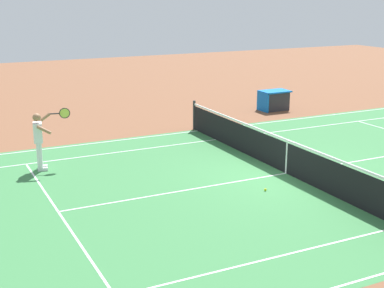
% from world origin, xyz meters
% --- Properties ---
extents(ground_plane, '(60.00, 60.00, 0.00)m').
position_xyz_m(ground_plane, '(0.00, 0.00, 0.00)').
color(ground_plane, brown).
extents(court_slab, '(24.20, 11.40, 0.00)m').
position_xyz_m(court_slab, '(0.00, 0.00, 0.00)').
color(court_slab, '#387A42').
rests_on(court_slab, ground_plane).
extents(court_line_markings, '(23.85, 11.05, 0.01)m').
position_xyz_m(court_line_markings, '(0.00, 0.00, 0.00)').
color(court_line_markings, white).
rests_on(court_line_markings, ground_plane).
extents(tennis_net, '(0.10, 11.70, 1.08)m').
position_xyz_m(tennis_net, '(0.00, 0.00, 0.49)').
color(tennis_net, '#2D2D33').
rests_on(tennis_net, ground_plane).
extents(tennis_player_near, '(1.14, 0.76, 1.70)m').
position_xyz_m(tennis_player_near, '(6.09, -3.39, 0.93)').
color(tennis_player_near, white).
rests_on(tennis_player_near, ground_plane).
extents(tennis_ball, '(0.07, 0.07, 0.07)m').
position_xyz_m(tennis_ball, '(1.32, 0.94, 0.03)').
color(tennis_ball, '#CCE01E').
rests_on(tennis_ball, ground_plane).
extents(equipment_cart_tarped, '(1.25, 0.84, 0.85)m').
position_xyz_m(equipment_cart_tarped, '(-4.64, -7.40, 0.44)').
color(equipment_cart_tarped, '#2D2D33').
rests_on(equipment_cart_tarped, ground_plane).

